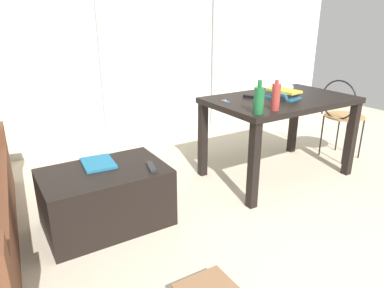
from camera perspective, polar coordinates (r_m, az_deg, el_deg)
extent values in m
plane|color=beige|center=(3.17, 8.57, -7.89)|extent=(7.56, 7.56, 0.00)
cube|color=silver|center=(4.49, -7.63, 17.29)|extent=(6.06, 0.10, 2.54)
cube|color=beige|center=(4.02, -28.05, 13.10)|extent=(1.21, 0.03, 2.29)
cube|color=beige|center=(4.42, -7.08, 15.63)|extent=(1.21, 0.03, 2.29)
cube|color=beige|center=(5.26, 9.06, 16.22)|extent=(1.21, 0.03, 2.29)
cube|color=black|center=(2.69, -13.68, -8.36)|extent=(0.87, 0.57, 0.44)
cube|color=black|center=(3.35, 14.08, 6.85)|extent=(1.31, 0.83, 0.05)
cube|color=black|center=(2.82, 9.89, -3.55)|extent=(0.07, 0.07, 0.72)
cube|color=black|center=(3.69, 24.25, 0.68)|extent=(0.07, 0.07, 0.72)
cube|color=black|center=(3.35, 1.75, 0.63)|extent=(0.07, 0.07, 0.72)
cube|color=black|center=(4.12, 16.06, 3.56)|extent=(0.07, 0.07, 0.72)
cylinder|color=#B7844C|center=(4.10, 23.33, 4.15)|extent=(0.41, 0.41, 0.02)
cylinder|color=black|center=(4.21, 25.61, 0.83)|extent=(0.02, 0.02, 0.46)
cylinder|color=black|center=(4.35, 22.45, 1.89)|extent=(0.02, 0.02, 0.46)
cylinder|color=black|center=(3.97, 23.38, 0.10)|extent=(0.02, 0.02, 0.46)
cylinder|color=black|center=(4.13, 20.13, 1.25)|extent=(0.02, 0.02, 0.46)
torus|color=black|center=(3.94, 22.52, 6.58)|extent=(0.03, 0.41, 0.41)
cylinder|color=black|center=(3.87, 24.45, 4.65)|extent=(0.02, 0.02, 0.19)
cylinder|color=black|center=(4.06, 20.33, 5.87)|extent=(0.02, 0.02, 0.19)
cylinder|color=#99332D|center=(2.86, 13.34, 7.34)|extent=(0.07, 0.07, 0.21)
cylinder|color=#99332D|center=(2.83, 13.54, 9.70)|extent=(0.03, 0.03, 0.03)
cylinder|color=#195B2D|center=(2.72, 10.71, 6.87)|extent=(0.08, 0.08, 0.20)
cylinder|color=#195B2D|center=(2.70, 10.89, 9.52)|extent=(0.03, 0.03, 0.05)
ellipsoid|color=beige|center=(3.62, 14.88, 8.81)|extent=(0.15, 0.15, 0.08)
cube|color=#1E668C|center=(3.33, 14.46, 7.31)|extent=(0.22, 0.30, 0.02)
cube|color=#4C4C51|center=(3.32, 14.25, 7.63)|extent=(0.16, 0.24, 0.02)
cube|color=#1E668C|center=(3.31, 14.68, 7.95)|extent=(0.20, 0.21, 0.02)
cube|color=gold|center=(3.30, 14.60, 8.32)|extent=(0.19, 0.30, 0.02)
cube|color=black|center=(3.27, 9.58, 7.52)|extent=(0.11, 0.16, 0.02)
cube|color=#9EA0A5|center=(3.13, 5.21, 6.96)|extent=(0.02, 0.06, 0.00)
torus|color=#3372B2|center=(3.09, 5.83, 6.78)|extent=(0.03, 0.03, 0.00)
cube|color=#9EA0A5|center=(3.13, 5.47, 6.98)|extent=(0.04, 0.06, 0.00)
torus|color=#3372B2|center=(3.09, 5.67, 6.77)|extent=(0.03, 0.03, 0.00)
cube|color=#232326|center=(2.56, -6.57, -3.69)|extent=(0.09, 0.18, 0.02)
cube|color=#1E668C|center=(2.70, -14.88, -2.99)|extent=(0.24, 0.30, 0.02)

